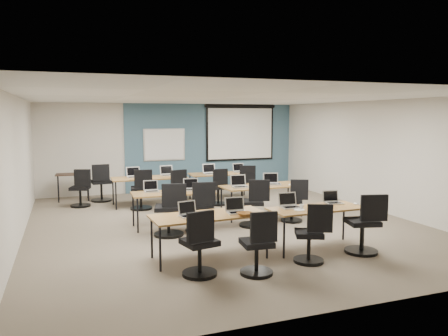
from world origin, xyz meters
name	(u,v)px	position (x,y,z in m)	size (l,w,h in m)	color
floor	(223,223)	(0.00, 0.00, 0.00)	(8.00, 9.00, 0.02)	#6B6354
ceiling	(223,98)	(0.00, 0.00, 2.70)	(8.00, 9.00, 0.02)	white
wall_back	(173,148)	(0.00, 4.50, 1.35)	(8.00, 0.04, 2.70)	beige
wall_front	(354,199)	(0.00, -4.50, 1.35)	(8.00, 0.04, 2.70)	beige
wall_left	(17,169)	(-4.00, 0.00, 1.35)	(0.04, 9.00, 2.70)	beige
wall_right	(376,156)	(4.00, 0.00, 1.35)	(0.04, 9.00, 2.70)	beige
blue_accent_panel	(212,147)	(1.25, 4.47, 1.35)	(5.50, 0.04, 2.70)	#3D5977
whiteboard	(164,145)	(-0.30, 4.43, 1.45)	(1.28, 0.03, 0.98)	silver
projector_screen	(240,130)	(2.20, 4.41, 1.89)	(2.40, 0.10, 1.82)	black
training_table_front_left	(209,217)	(-1.01, -2.11, 0.69)	(1.88, 0.79, 0.73)	#935D2D
training_table_front_right	(316,210)	(0.92, -2.24, 0.68)	(1.68, 0.70, 0.73)	brown
training_table_mid_left	(173,194)	(-1.07, 0.16, 0.68)	(1.71, 0.71, 0.73)	brown
training_table_mid_right	(262,187)	(1.06, 0.32, 0.69)	(1.86, 0.77, 0.73)	brown
training_table_back_left	(149,179)	(-1.12, 2.56, 0.69)	(1.93, 0.80, 0.73)	brown
training_table_back_right	(221,175)	(0.92, 2.68, 0.68)	(1.77, 0.74, 0.73)	brown
laptop_0	(188,213)	(-1.36, -2.11, 0.79)	(0.31, 0.26, 0.23)	silver
mouse_0	(204,217)	(-1.16, -2.31, 0.74)	(0.06, 0.10, 0.03)	white
task_chair_0	(200,249)	(-1.40, -2.85, 0.41)	(0.52, 0.52, 1.00)	black
laptop_1	(236,209)	(-0.55, -2.14, 0.79)	(0.33, 0.28, 0.25)	silver
mouse_1	(245,212)	(-0.42, -2.22, 0.74)	(0.07, 0.10, 0.04)	white
task_chair_1	(258,249)	(-0.58, -3.10, 0.40)	(0.49, 0.49, 0.97)	black
laptop_2	(290,204)	(0.48, -2.07, 0.79)	(0.34, 0.29, 0.26)	silver
mouse_2	(312,208)	(0.80, -2.28, 0.74)	(0.06, 0.10, 0.04)	white
task_chair_2	(312,238)	(0.44, -2.89, 0.40)	(0.51, 0.48, 0.97)	black
laptop_3	(333,200)	(1.40, -2.02, 0.79)	(0.30, 0.25, 0.23)	#AEAEAE
mouse_3	(356,204)	(1.73, -2.25, 0.74)	(0.06, 0.09, 0.03)	white
task_chair_3	(365,229)	(1.53, -2.78, 0.43)	(0.56, 0.56, 1.04)	black
laptop_4	(151,189)	(-1.48, 0.37, 0.79)	(0.30, 0.26, 0.23)	#B4B3BC
mouse_4	(163,193)	(-1.30, 0.09, 0.74)	(0.06, 0.09, 0.03)	white
task_chair_4	(170,214)	(-1.31, -0.59, 0.44)	(0.58, 0.58, 1.05)	black
laptop_5	(192,187)	(-0.62, 0.27, 0.79)	(0.32, 0.28, 0.25)	silver
mouse_5	(205,190)	(-0.39, 0.06, 0.74)	(0.05, 0.09, 0.03)	white
task_chair_5	(200,211)	(-0.67, -0.51, 0.43)	(0.56, 0.56, 1.04)	black
laptop_6	(240,184)	(0.50, 0.28, 0.80)	(0.36, 0.31, 0.27)	silver
mouse_6	(252,187)	(0.73, 0.15, 0.74)	(0.06, 0.10, 0.04)	white
task_chair_6	(254,207)	(0.51, -0.47, 0.42)	(0.56, 0.53, 1.01)	black
laptop_7	(272,182)	(1.36, 0.37, 0.80)	(0.35, 0.30, 0.27)	#B1B0B7
mouse_7	(290,185)	(1.69, 0.13, 0.74)	(0.06, 0.09, 0.03)	white
task_chair_7	(294,204)	(1.50, -0.40, 0.39)	(0.51, 0.47, 0.96)	black
laptop_8	(134,175)	(-1.50, 2.70, 0.80)	(0.35, 0.30, 0.27)	silver
mouse_8	(144,177)	(-1.27, 2.50, 0.74)	(0.06, 0.09, 0.03)	white
task_chair_8	(142,193)	(-1.42, 2.04, 0.42)	(0.54, 0.54, 1.02)	black
laptop_9	(167,173)	(-0.60, 2.77, 0.79)	(0.35, 0.29, 0.26)	silver
mouse_9	(179,176)	(-0.33, 2.51, 0.74)	(0.06, 0.09, 0.03)	white
task_chair_9	(179,192)	(-0.52, 1.86, 0.41)	(0.52, 0.52, 1.00)	black
laptop_10	(210,171)	(0.58, 2.67, 0.80)	(0.36, 0.31, 0.27)	#AAAAB6
mouse_10	(214,174)	(0.67, 2.54, 0.74)	(0.06, 0.10, 0.04)	white
task_chair_10	(219,190)	(0.57, 1.90, 0.40)	(0.49, 0.49, 0.97)	black
laptop_11	(239,170)	(1.48, 2.72, 0.79)	(0.33, 0.28, 0.25)	silver
mouse_11	(247,173)	(1.58, 2.42, 0.74)	(0.06, 0.09, 0.03)	white
task_chair_11	(243,187)	(1.34, 2.07, 0.42)	(0.56, 0.53, 1.01)	black
blue_mousepad	(203,219)	(-1.20, -2.41, 0.73)	(0.23, 0.19, 0.01)	navy
snack_bowl	(245,214)	(-0.51, -2.43, 0.77)	(0.29, 0.29, 0.07)	olive
snack_plate	(299,210)	(0.53, -2.33, 0.74)	(0.18, 0.18, 0.01)	white
coffee_cup	(302,207)	(0.60, -2.28, 0.77)	(0.06, 0.06, 0.06)	silver
utility_table	(73,177)	(-2.99, 3.87, 0.65)	(0.89, 0.50, 0.75)	black
spare_chair_a	(101,186)	(-2.27, 3.47, 0.43)	(0.56, 0.56, 1.04)	black
spare_chair_b	(81,191)	(-2.82, 2.90, 0.41)	(0.52, 0.50, 0.99)	black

